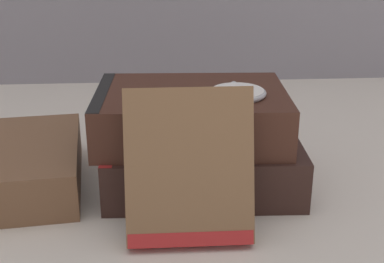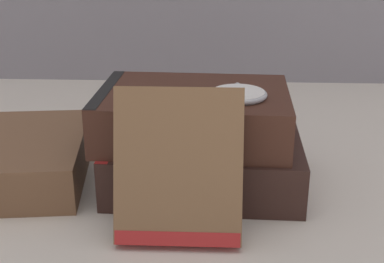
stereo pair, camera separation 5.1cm
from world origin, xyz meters
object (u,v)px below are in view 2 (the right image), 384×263
book_leaning_front (184,172)px  book_flat_bottom (199,161)px  reading_glasses (149,126)px  pocket_watch (238,94)px  book_flat_top (188,114)px

book_leaning_front → book_flat_bottom: bearing=84.3°
reading_glasses → pocket_watch: bearing=-75.9°
book_flat_top → book_leaning_front: book_leaning_front is taller
book_flat_top → reading_glasses: bearing=113.4°
book_flat_top → book_leaning_front: size_ratio=1.46×
book_flat_bottom → pocket_watch: pocket_watch is taller
book_flat_bottom → reading_glasses: 0.17m
reading_glasses → book_leaning_front: bearing=-94.6°
book_flat_bottom → reading_glasses: book_flat_bottom is taller
book_flat_bottom → book_leaning_front: book_leaning_front is taller
book_flat_bottom → reading_glasses: bearing=116.3°
book_flat_bottom → book_leaning_front: size_ratio=1.51×
book_leaning_front → reading_glasses: size_ratio=1.05×
book_flat_top → reading_glasses: book_flat_top is taller
pocket_watch → book_leaning_front: bearing=-119.3°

